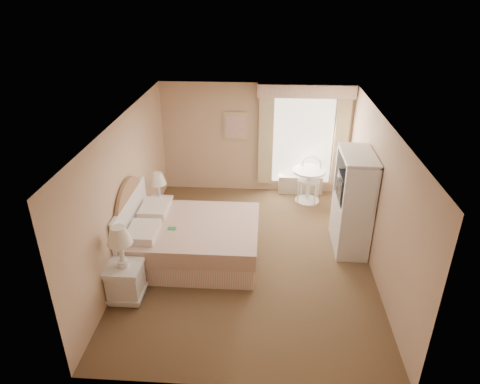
# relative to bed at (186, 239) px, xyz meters

# --- Properties ---
(room) EXTENTS (4.21, 5.51, 2.51)m
(room) POSITION_rel_bed_xyz_m (1.11, 0.09, 0.87)
(room) COLOR brown
(room) RESTS_ON ground
(window) EXTENTS (2.05, 0.22, 2.51)m
(window) POSITION_rel_bed_xyz_m (2.16, 2.75, 0.96)
(window) COLOR white
(window) RESTS_ON room
(framed_art) EXTENTS (0.52, 0.04, 0.62)m
(framed_art) POSITION_rel_bed_xyz_m (0.66, 2.81, 1.17)
(framed_art) COLOR tan
(framed_art) RESTS_ON room
(bed) EXTENTS (2.29, 1.80, 1.59)m
(bed) POSITION_rel_bed_xyz_m (0.00, 0.00, 0.00)
(bed) COLOR tan
(bed) RESTS_ON room
(nightstand_near) EXTENTS (0.52, 0.52, 1.26)m
(nightstand_near) POSITION_rel_bed_xyz_m (-0.73, -1.15, 0.10)
(nightstand_near) COLOR white
(nightstand_near) RESTS_ON room
(nightstand_far) EXTENTS (0.45, 0.45, 1.08)m
(nightstand_far) POSITION_rel_bed_xyz_m (-0.73, 1.16, 0.03)
(nightstand_far) COLOR white
(nightstand_far) RESTS_ON room
(round_table) EXTENTS (0.72, 0.72, 0.76)m
(round_table) POSITION_rel_bed_xyz_m (2.30, 2.31, 0.12)
(round_table) COLOR white
(round_table) RESTS_ON room
(cafe_chair) EXTENTS (0.60, 0.60, 1.01)m
(cafe_chair) POSITION_rel_bed_xyz_m (2.33, 2.38, 0.20)
(cafe_chair) COLOR white
(cafe_chair) RESTS_ON room
(armoire) EXTENTS (0.55, 1.10, 1.83)m
(armoire) POSITION_rel_bed_xyz_m (2.92, 0.58, 0.38)
(armoire) COLOR white
(armoire) RESTS_ON room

